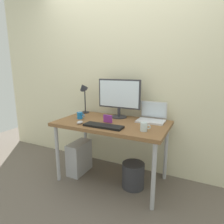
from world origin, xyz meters
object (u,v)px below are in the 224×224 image
object	(u,v)px
coffee_mug	(80,115)
wastebasket	(133,175)
desk_lamp	(83,91)
keyboard	(103,126)
monitor	(119,96)
glass_cup	(144,127)
computer_tower	(79,157)
mouse	(80,122)
laptop	(152,116)
photo_frame	(108,119)
desk	(112,127)

from	to	relation	value
coffee_mug	wastebasket	size ratio (longest dim) A/B	0.35
desk_lamp	coffee_mug	world-z (taller)	desk_lamp
keyboard	monitor	bearing A→B (deg)	92.67
keyboard	coffee_mug	world-z (taller)	coffee_mug
glass_cup	computer_tower	bearing A→B (deg)	171.32
glass_cup	mouse	bearing A→B (deg)	-174.88
laptop	photo_frame	world-z (taller)	laptop
laptop	photo_frame	distance (m)	0.54
computer_tower	coffee_mug	bearing A→B (deg)	-15.34
coffee_mug	glass_cup	distance (m)	0.88
glass_cup	computer_tower	distance (m)	1.10
desk	glass_cup	size ratio (longest dim) A/B	12.31
laptop	wastebasket	distance (m)	0.73
coffee_mug	laptop	bearing A→B (deg)	19.11
desk	coffee_mug	xyz separation A→B (m)	(-0.43, -0.04, 0.11)
monitor	keyboard	xyz separation A→B (m)	(0.02, -0.46, -0.27)
desk_lamp	computer_tower	bearing A→B (deg)	-73.19
photo_frame	computer_tower	world-z (taller)	photo_frame
monitor	photo_frame	bearing A→B (deg)	-92.47
mouse	glass_cup	distance (m)	0.74
glass_cup	wastebasket	xyz separation A→B (m)	(-0.15, 0.13, -0.65)
laptop	computer_tower	xyz separation A→B (m)	(-0.89, -0.28, -0.60)
desk	coffee_mug	size ratio (longest dim) A/B	12.33
mouse	glass_cup	xyz separation A→B (m)	(0.73, 0.07, 0.03)
monitor	glass_cup	bearing A→B (deg)	-41.53
laptop	coffee_mug	world-z (taller)	laptop
coffee_mug	desk	bearing A→B (deg)	5.53
desk_lamp	glass_cup	xyz separation A→B (m)	(0.99, -0.40, -0.27)
desk_lamp	wastebasket	size ratio (longest dim) A/B	1.46
laptop	desk_lamp	distance (m)	1.00
photo_frame	coffee_mug	bearing A→B (deg)	178.14
keyboard	glass_cup	xyz separation A→B (m)	(0.43, 0.06, 0.03)
glass_cup	wastebasket	size ratio (longest dim) A/B	0.35
desk_lamp	mouse	distance (m)	0.61
glass_cup	wastebasket	world-z (taller)	glass_cup
mouse	photo_frame	size ratio (longest dim) A/B	0.82
coffee_mug	wastebasket	world-z (taller)	coffee_mug
monitor	keyboard	world-z (taller)	monitor
laptop	mouse	bearing A→B (deg)	-145.58
desk_lamp	wastebasket	distance (m)	1.28
glass_cup	photo_frame	xyz separation A→B (m)	(-0.47, 0.11, 0.00)
desk	laptop	distance (m)	0.50
coffee_mug	mouse	bearing A→B (deg)	-55.06
desk	keyboard	xyz separation A→B (m)	(0.01, -0.23, 0.08)
keyboard	mouse	world-z (taller)	mouse
monitor	photo_frame	size ratio (longest dim) A/B	5.13
laptop	coffee_mug	xyz separation A→B (m)	(-0.84, -0.29, -0.02)
wastebasket	desk	bearing A→B (deg)	173.00
photo_frame	monitor	bearing A→B (deg)	87.53
desk	photo_frame	bearing A→B (deg)	-117.06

